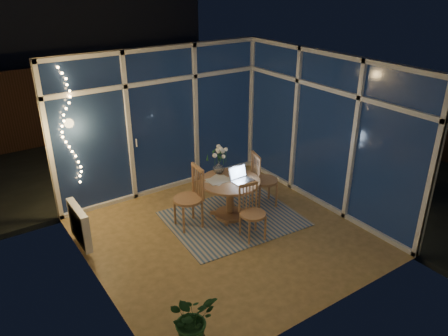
{
  "coord_description": "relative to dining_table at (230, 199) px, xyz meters",
  "views": [
    {
      "loc": [
        -3.23,
        -4.7,
        3.74
      ],
      "look_at": [
        0.13,
        0.25,
        1.01
      ],
      "focal_mm": 35.0,
      "sensor_mm": 36.0,
      "label": 1
    }
  ],
  "objects": [
    {
      "name": "laptop",
      "position": [
        0.15,
        -0.13,
        0.46
      ],
      "size": [
        0.35,
        0.3,
        0.25
      ],
      "primitive_type": null,
      "rotation": [
        0.0,
        0.0,
        0.05
      ],
      "color": "silver",
      "rests_on": "dining_table"
    },
    {
      "name": "rug",
      "position": [
        0.0,
        -0.1,
        -0.33
      ],
      "size": [
        2.17,
        1.79,
        0.01
      ],
      "primitive_type": "cube",
      "rotation": [
        0.0,
        0.0,
        -0.07
      ],
      "color": "#B5A693",
      "rests_on": "floor"
    },
    {
      "name": "fairy_lights",
      "position": [
        -2.02,
        1.45,
        1.19
      ],
      "size": [
        0.24,
        0.1,
        1.85
      ],
      "primitive_type": null,
      "color": "#FFB966",
      "rests_on": "window_wall_back"
    },
    {
      "name": "garden_shrubs",
      "position": [
        -1.17,
        2.97,
        0.12
      ],
      "size": [
        0.9,
        0.9,
        0.9
      ],
      "primitive_type": "sphere",
      "color": "black",
      "rests_on": "ground"
    },
    {
      "name": "wall_front",
      "position": [
        -0.37,
        -2.43,
        0.97
      ],
      "size": [
        4.0,
        0.04,
        2.6
      ],
      "primitive_type": "cube",
      "color": "silver",
      "rests_on": "floor"
    },
    {
      "name": "bowl",
      "position": [
        0.27,
        0.09,
        0.35
      ],
      "size": [
        0.16,
        0.16,
        0.04
      ],
      "primitive_type": "imported",
      "rotation": [
        0.0,
        0.0,
        -0.07
      ],
      "color": "silver",
      "rests_on": "dining_table"
    },
    {
      "name": "ceiling",
      "position": [
        -0.37,
        -0.43,
        2.27
      ],
      "size": [
        4.0,
        4.0,
        0.0
      ],
      "primitive_type": "plane",
      "color": "silver",
      "rests_on": "wall_back"
    },
    {
      "name": "window_wall_right",
      "position": [
        1.59,
        -0.43,
        0.97
      ],
      "size": [
        0.1,
        4.0,
        2.6
      ],
      "primitive_type": "cube",
      "color": "silver",
      "rests_on": "floor"
    },
    {
      "name": "window_wall_back",
      "position": [
        -0.37,
        1.53,
        0.97
      ],
      "size": [
        4.0,
        0.1,
        2.6
      ],
      "primitive_type": "cube",
      "color": "silver",
      "rests_on": "floor"
    },
    {
      "name": "radiator",
      "position": [
        -2.31,
        0.47,
        0.07
      ],
      "size": [
        0.1,
        0.7,
        0.58
      ],
      "primitive_type": "cube",
      "color": "silver",
      "rests_on": "wall_left"
    },
    {
      "name": "chair_left",
      "position": [
        -0.71,
        0.12,
        0.18
      ],
      "size": [
        0.5,
        0.5,
        1.03
      ],
      "primitive_type": "cube",
      "rotation": [
        0.0,
        0.0,
        -1.63
      ],
      "color": "#A36649",
      "rests_on": "floor"
    },
    {
      "name": "garden_fence",
      "position": [
        -0.37,
        5.07,
        0.57
      ],
      "size": [
        11.0,
        0.08,
        1.8
      ],
      "primitive_type": "cube",
      "color": "#382414",
      "rests_on": "ground"
    },
    {
      "name": "neighbour_roof",
      "position": [
        -0.07,
        8.07,
        1.87
      ],
      "size": [
        7.0,
        3.0,
        2.2
      ],
      "primitive_type": "cube",
      "color": "#363A41",
      "rests_on": "ground"
    },
    {
      "name": "wall_back",
      "position": [
        -0.37,
        1.57,
        0.97
      ],
      "size": [
        4.0,
        0.04,
        2.6
      ],
      "primitive_type": "cube",
      "color": "silver",
      "rests_on": "floor"
    },
    {
      "name": "floor",
      "position": [
        -0.37,
        -0.43,
        -0.33
      ],
      "size": [
        4.0,
        4.0,
        0.0
      ],
      "primitive_type": "plane",
      "color": "olive",
      "rests_on": "ground"
    },
    {
      "name": "chair_right",
      "position": [
        0.72,
        -0.01,
        0.16
      ],
      "size": [
        0.57,
        0.57,
        0.99
      ],
      "primitive_type": "cube",
      "rotation": [
        0.0,
        0.0,
        1.29
      ],
      "color": "#A36649",
      "rests_on": "floor"
    },
    {
      "name": "newspapers",
      "position": [
        -0.17,
        0.1,
        0.34
      ],
      "size": [
        0.4,
        0.33,
        0.01
      ],
      "primitive_type": "cube",
      "rotation": [
        0.0,
        0.0,
        0.19
      ],
      "color": "silver",
      "rests_on": "dining_table"
    },
    {
      "name": "wall_right",
      "position": [
        1.63,
        -0.43,
        0.97
      ],
      "size": [
        0.04,
        4.0,
        2.6
      ],
      "primitive_type": "cube",
      "color": "silver",
      "rests_on": "floor"
    },
    {
      "name": "chair_front",
      "position": [
        -0.08,
        -0.72,
        0.1
      ],
      "size": [
        0.45,
        0.45,
        0.88
      ],
      "primitive_type": "cube",
      "rotation": [
        0.0,
        0.0,
        -0.12
      ],
      "color": "#A36649",
      "rests_on": "floor"
    },
    {
      "name": "wall_left",
      "position": [
        -2.37,
        -0.43,
        0.97
      ],
      "size": [
        0.04,
        4.0,
        2.6
      ],
      "primitive_type": "cube",
      "color": "silver",
      "rests_on": "floor"
    },
    {
      "name": "flower_vase",
      "position": [
        0.01,
        0.33,
        0.44
      ],
      "size": [
        0.22,
        0.22,
        0.21
      ],
      "primitive_type": "imported",
      "rotation": [
        0.0,
        0.0,
        -0.07
      ],
      "color": "silver",
      "rests_on": "dining_table"
    },
    {
      "name": "potted_plant",
      "position": [
        -1.93,
        -2.07,
        0.05
      ],
      "size": [
        0.6,
        0.54,
        0.76
      ],
      "primitive_type": "imported",
      "rotation": [
        0.0,
        0.0,
        0.14
      ],
      "color": "#194723",
      "rests_on": "floor"
    },
    {
      "name": "phone",
      "position": [
        0.1,
        -0.05,
        0.34
      ],
      "size": [
        0.13,
        0.09,
        0.01
      ],
      "primitive_type": "cube",
      "rotation": [
        0.0,
        0.0,
        -0.33
      ],
      "color": "black",
      "rests_on": "dining_table"
    },
    {
      "name": "dining_table",
      "position": [
        0.0,
        0.0,
        0.0
      ],
      "size": [
        1.04,
        1.04,
        0.67
      ],
      "primitive_type": "cylinder",
      "rotation": [
        0.0,
        0.0,
        -0.07
      ],
      "color": "#A36649",
      "rests_on": "floor"
    },
    {
      "name": "garden_patio",
      "position": [
        0.13,
        4.57,
        -0.39
      ],
      "size": [
        12.0,
        6.0,
        0.1
      ],
      "primitive_type": "cube",
      "color": "black",
      "rests_on": "ground"
    }
  ]
}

